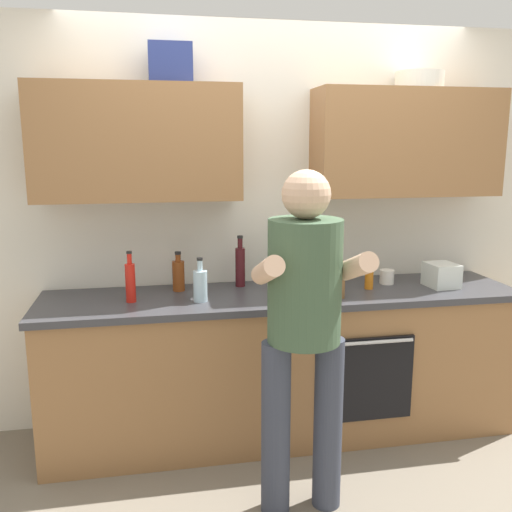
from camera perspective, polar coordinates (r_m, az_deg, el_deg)
The scene contains 14 objects.
ground_plane at distance 3.65m, azimuth 2.69°, elevation -17.55°, with size 12.00×12.00×0.00m, color #756B5B.
back_wall_unit at distance 3.47m, azimuth 1.89°, elevation 6.94°, with size 4.00×0.38×2.50m.
counter at distance 3.45m, azimuth 2.80°, elevation -10.99°, with size 2.84×0.67×0.90m.
person_standing at distance 2.58m, azimuth 4.99°, elevation -6.32°, with size 0.49×0.45×1.66m.
bottle_hotsauce at distance 3.17m, azimuth -12.78°, elevation -2.55°, with size 0.06×0.06×0.29m.
bottle_soda at distance 3.31m, azimuth 4.10°, elevation -1.98°, with size 0.06×0.06×0.26m.
bottle_vinegar at distance 3.36m, azimuth -7.97°, elevation -1.93°, with size 0.07×0.07×0.24m.
bottle_water at distance 3.12m, azimuth -5.75°, elevation -2.97°, with size 0.08×0.08×0.25m.
bottle_juice at distance 3.44m, azimuth 11.55°, elevation -2.10°, with size 0.05×0.05×0.18m.
bottle_wine at distance 3.43m, azimuth -1.63°, elevation -0.95°, with size 0.06×0.06×0.32m.
cup_coffee at distance 3.60m, azimuth 13.30°, elevation -2.09°, with size 0.09×0.09×0.09m, color white.
knife_block at distance 3.24m, azimuth 7.90°, elevation -2.23°, with size 0.10×0.14×0.28m.
potted_herb at distance 3.43m, azimuth 7.15°, elevation -0.66°, with size 0.17×0.17×0.28m.
grocery_bag_produce at distance 3.62m, azimuth 18.52°, elevation -1.87°, with size 0.17×0.19×0.15m, color silver.
Camera 1 is at (-0.76, -3.10, 1.77)m, focal length 38.92 mm.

